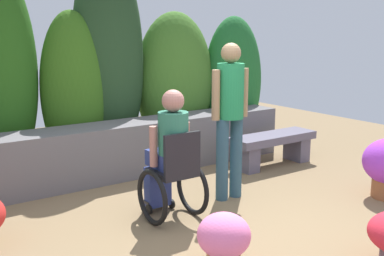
{
  "coord_description": "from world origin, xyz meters",
  "views": [
    {
      "loc": [
        -2.55,
        -3.18,
        1.88
      ],
      "look_at": [
        0.22,
        0.86,
        0.85
      ],
      "focal_mm": 43.15,
      "sensor_mm": 36.0,
      "label": 1
    }
  ],
  "objects_px": {
    "person_standing_companion": "(230,111)",
    "stone_bench": "(273,145)",
    "person_in_wheelchair": "(171,159)",
    "flower_pot_terracotta_by_wall": "(224,239)"
  },
  "relations": [
    {
      "from": "person_standing_companion",
      "to": "stone_bench",
      "type": "bearing_deg",
      "value": 17.83
    },
    {
      "from": "stone_bench",
      "to": "person_in_wheelchair",
      "type": "bearing_deg",
      "value": -158.26
    },
    {
      "from": "stone_bench",
      "to": "flower_pot_terracotta_by_wall",
      "type": "bearing_deg",
      "value": -139.6
    },
    {
      "from": "stone_bench",
      "to": "person_in_wheelchair",
      "type": "height_order",
      "value": "person_in_wheelchair"
    },
    {
      "from": "flower_pot_terracotta_by_wall",
      "to": "stone_bench",
      "type": "bearing_deg",
      "value": 38.71
    },
    {
      "from": "flower_pot_terracotta_by_wall",
      "to": "person_standing_companion",
      "type": "bearing_deg",
      "value": 49.71
    },
    {
      "from": "person_in_wheelchair",
      "to": "flower_pot_terracotta_by_wall",
      "type": "xyz_separation_m",
      "value": [
        -0.2,
        -1.12,
        -0.37
      ]
    },
    {
      "from": "stone_bench",
      "to": "person_standing_companion",
      "type": "height_order",
      "value": "person_standing_companion"
    },
    {
      "from": "person_in_wheelchair",
      "to": "flower_pot_terracotta_by_wall",
      "type": "bearing_deg",
      "value": -105.98
    },
    {
      "from": "flower_pot_terracotta_by_wall",
      "to": "person_in_wheelchair",
      "type": "bearing_deg",
      "value": 79.97
    }
  ]
}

